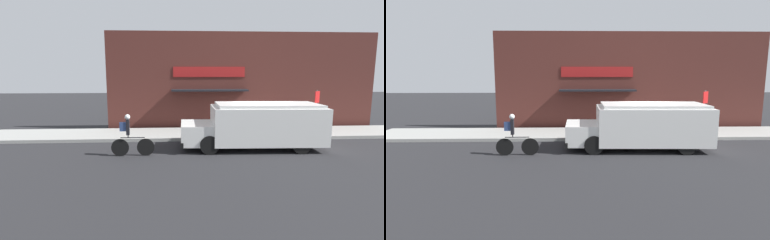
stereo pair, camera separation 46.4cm
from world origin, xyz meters
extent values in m
plane|color=#232326|center=(0.00, 0.00, 0.00)|extent=(70.00, 70.00, 0.00)
cube|color=#999993|center=(0.00, 1.43, 0.08)|extent=(28.00, 2.86, 0.16)
cube|color=#4C231E|center=(0.00, 3.28, 2.86)|extent=(16.07, 0.18, 5.72)
cube|color=maroon|center=(-2.07, 3.17, 3.40)|extent=(4.21, 0.05, 0.59)
cube|color=black|center=(-2.07, 2.80, 2.35)|extent=(4.42, 0.77, 0.10)
cube|color=white|center=(-0.03, -1.54, 1.08)|extent=(4.91, 2.41, 1.61)
cube|color=white|center=(-3.14, -1.44, 0.72)|extent=(1.46, 2.11, 0.89)
cube|color=white|center=(-0.03, -1.54, 1.96)|extent=(4.52, 2.21, 0.14)
cube|color=black|center=(-3.80, -1.42, 0.38)|extent=(0.19, 2.20, 0.24)
cube|color=red|center=(-1.31, -0.13, 1.16)|extent=(0.04, 0.44, 0.44)
cylinder|color=black|center=(-2.62, -0.49, 0.40)|extent=(0.81, 0.29, 0.80)
cylinder|color=black|center=(-2.69, -2.41, 0.40)|extent=(0.81, 0.29, 0.80)
cylinder|color=black|center=(1.24, -0.63, 0.40)|extent=(0.81, 0.29, 0.80)
cylinder|color=black|center=(1.17, -2.55, 0.40)|extent=(0.81, 0.29, 0.80)
cylinder|color=black|center=(-5.32, -2.46, 0.36)|extent=(0.72, 0.05, 0.71)
cylinder|color=black|center=(-6.36, -2.48, 0.36)|extent=(0.72, 0.05, 0.71)
cylinder|color=black|center=(-5.84, -2.47, 0.76)|extent=(0.99, 0.05, 0.04)
cylinder|color=black|center=(-6.02, -2.47, 0.82)|extent=(0.04, 0.04, 0.12)
cube|color=black|center=(-6.02, -2.47, 1.19)|extent=(0.12, 0.20, 0.62)
sphere|color=white|center=(-6.02, -2.47, 1.62)|extent=(0.22, 0.22, 0.22)
cube|color=navy|center=(-6.21, -2.48, 1.22)|extent=(0.26, 0.14, 0.36)
cylinder|color=slate|center=(3.20, 0.48, 1.32)|extent=(0.07, 0.07, 2.31)
cube|color=red|center=(3.20, 0.43, 2.13)|extent=(0.45, 0.45, 0.60)
cylinder|color=#38383D|center=(-1.73, 1.31, 0.55)|extent=(0.57, 0.57, 0.77)
cylinder|color=black|center=(-1.73, 1.31, 0.95)|extent=(0.59, 0.59, 0.04)
camera|label=1|loc=(-4.15, -14.47, 3.41)|focal=28.00mm
camera|label=2|loc=(-3.69, -14.49, 3.41)|focal=28.00mm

